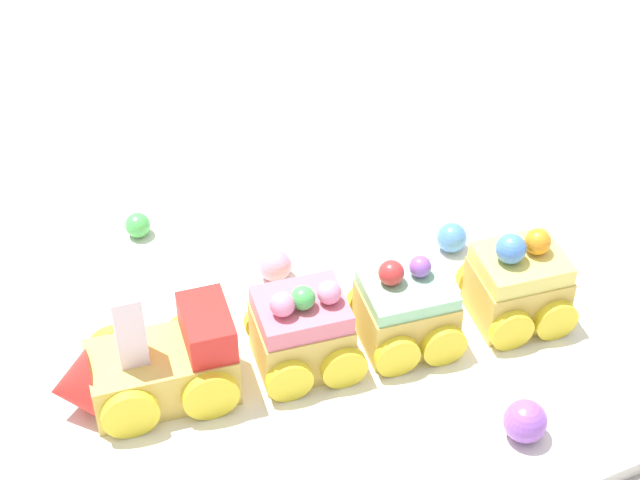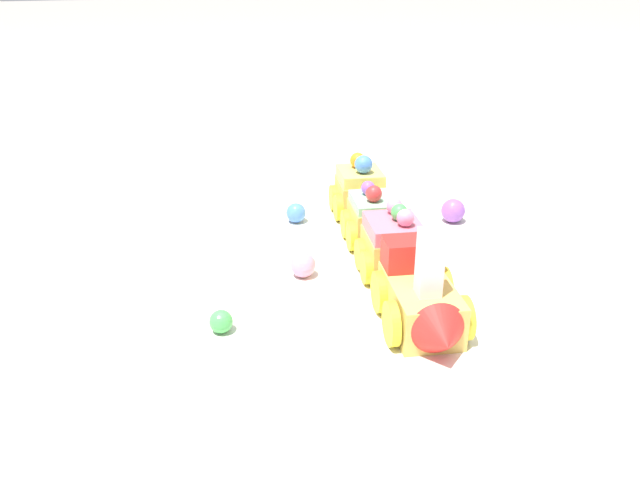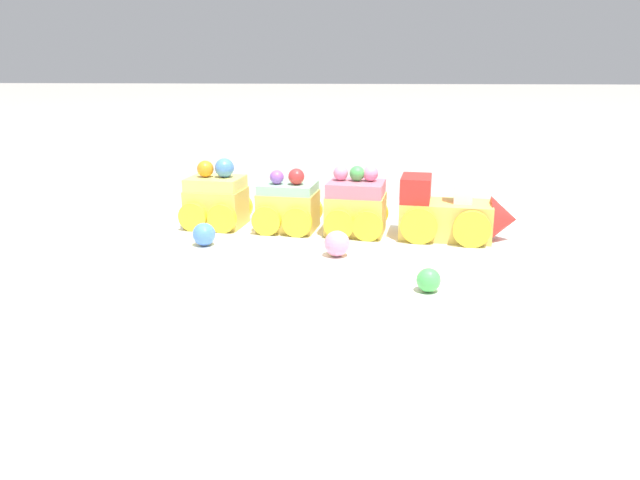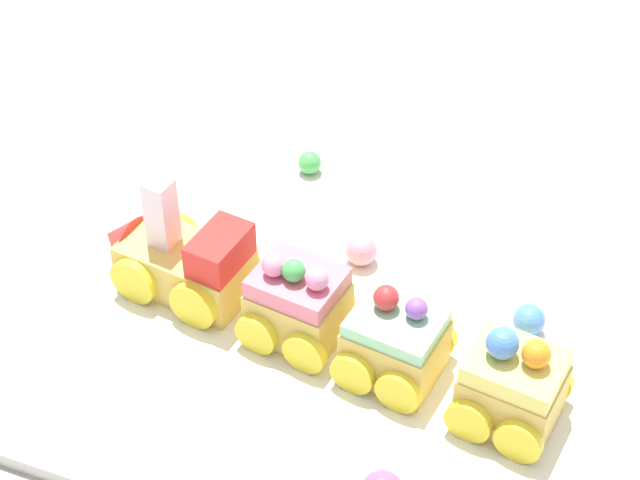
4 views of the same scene
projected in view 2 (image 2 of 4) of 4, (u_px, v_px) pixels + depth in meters
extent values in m
plane|color=gray|center=(340.00, 282.00, 0.64)|extent=(10.00, 10.00, 0.00)
cube|color=white|center=(340.00, 276.00, 0.64)|extent=(0.82, 0.44, 0.01)
cube|color=#E0BC56|center=(420.00, 304.00, 0.54)|extent=(0.10, 0.07, 0.04)
cube|color=red|center=(412.00, 253.00, 0.55)|extent=(0.04, 0.05, 0.03)
cone|color=red|center=(442.00, 338.00, 0.48)|extent=(0.03, 0.05, 0.05)
cube|color=white|center=(428.00, 283.00, 0.51)|extent=(0.02, 0.02, 0.02)
cube|color=white|center=(430.00, 263.00, 0.50)|extent=(0.02, 0.02, 0.02)
cube|color=white|center=(432.00, 241.00, 0.49)|extent=(0.02, 0.02, 0.02)
cylinder|color=yellow|center=(394.00, 323.00, 0.51)|extent=(0.04, 0.01, 0.04)
cylinder|color=yellow|center=(464.00, 318.00, 0.52)|extent=(0.04, 0.01, 0.04)
cylinder|color=yellow|center=(379.00, 292.00, 0.56)|extent=(0.04, 0.01, 0.04)
cylinder|color=yellow|center=(443.00, 287.00, 0.56)|extent=(0.04, 0.01, 0.04)
cube|color=#E0BC56|center=(392.00, 254.00, 0.62)|extent=(0.07, 0.06, 0.04)
cube|color=#E57084|center=(393.00, 227.00, 0.61)|extent=(0.07, 0.06, 0.01)
sphere|color=pink|center=(396.00, 207.00, 0.62)|extent=(0.02, 0.02, 0.02)
sphere|color=#4CBC56|center=(399.00, 212.00, 0.60)|extent=(0.02, 0.02, 0.02)
sphere|color=pink|center=(405.00, 218.00, 0.59)|extent=(0.02, 0.02, 0.02)
cylinder|color=yellow|center=(366.00, 268.00, 0.61)|extent=(0.03, 0.01, 0.03)
cylinder|color=yellow|center=(426.00, 264.00, 0.61)|extent=(0.03, 0.01, 0.03)
cylinder|color=yellow|center=(359.00, 253.00, 0.64)|extent=(0.03, 0.01, 0.03)
cylinder|color=yellow|center=(416.00, 249.00, 0.64)|extent=(0.03, 0.01, 0.03)
cube|color=#E0BC56|center=(375.00, 224.00, 0.69)|extent=(0.07, 0.06, 0.04)
cube|color=#93DBA3|center=(376.00, 202.00, 0.68)|extent=(0.07, 0.06, 0.01)
sphere|color=#9956C6|center=(368.00, 188.00, 0.68)|extent=(0.02, 0.02, 0.02)
sphere|color=red|center=(374.00, 194.00, 0.66)|extent=(0.02, 0.02, 0.02)
cylinder|color=yellow|center=(351.00, 236.00, 0.67)|extent=(0.03, 0.01, 0.03)
cylinder|color=yellow|center=(405.00, 233.00, 0.68)|extent=(0.03, 0.01, 0.03)
cylinder|color=yellow|center=(346.00, 224.00, 0.70)|extent=(0.03, 0.01, 0.03)
cylinder|color=yellow|center=(397.00, 221.00, 0.71)|extent=(0.03, 0.01, 0.03)
cube|color=#E0BC56|center=(360.00, 198.00, 0.77)|extent=(0.07, 0.06, 0.04)
cube|color=#EFE066|center=(360.00, 176.00, 0.76)|extent=(0.07, 0.06, 0.01)
sphere|color=orange|center=(358.00, 160.00, 0.76)|extent=(0.02, 0.02, 0.02)
sphere|color=#4C84E0|center=(364.00, 164.00, 0.74)|extent=(0.02, 0.02, 0.02)
cylinder|color=yellow|center=(338.00, 208.00, 0.75)|extent=(0.03, 0.01, 0.03)
cylinder|color=yellow|center=(386.00, 205.00, 0.76)|extent=(0.03, 0.01, 0.03)
cylinder|color=yellow|center=(333.00, 198.00, 0.78)|extent=(0.03, 0.01, 0.03)
cylinder|color=yellow|center=(380.00, 195.00, 0.79)|extent=(0.03, 0.01, 0.03)
sphere|color=#4CBC56|center=(221.00, 322.00, 0.53)|extent=(0.02, 0.02, 0.02)
sphere|color=#4C84E0|center=(296.00, 213.00, 0.75)|extent=(0.02, 0.02, 0.02)
sphere|color=pink|center=(302.00, 263.00, 0.62)|extent=(0.03, 0.03, 0.03)
sphere|color=#9956C6|center=(453.00, 211.00, 0.75)|extent=(0.03, 0.03, 0.03)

